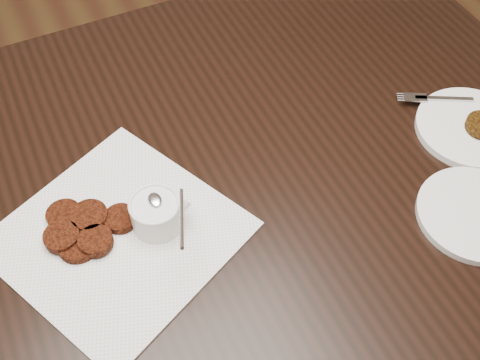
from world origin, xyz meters
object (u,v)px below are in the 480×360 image
sauce_ramekin (154,202)px  plate_empty (475,214)px  napkin (118,235)px  plate_with_patty (472,125)px  table (192,284)px

sauce_ramekin → plate_empty: sauce_ramekin is taller
napkin → plate_with_patty: (0.65, -0.06, 0.01)m
table → napkin: bearing=-153.0°
plate_with_patty → plate_empty: 0.19m
napkin → sauce_ramekin: (0.06, -0.01, 0.06)m
napkin → plate_with_patty: 0.65m
table → sauce_ramekin: sauce_ramekin is taller
napkin → plate_with_patty: size_ratio=1.67×
table → plate_empty: bearing=-34.2°
table → plate_with_patty: 0.66m
table → plate_with_patty: size_ratio=7.58×
table → napkin: size_ratio=4.53×
plate_with_patty → plate_empty: bearing=-126.6°
sauce_ramekin → table: bearing=48.7°
plate_empty → table: bearing=145.8°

